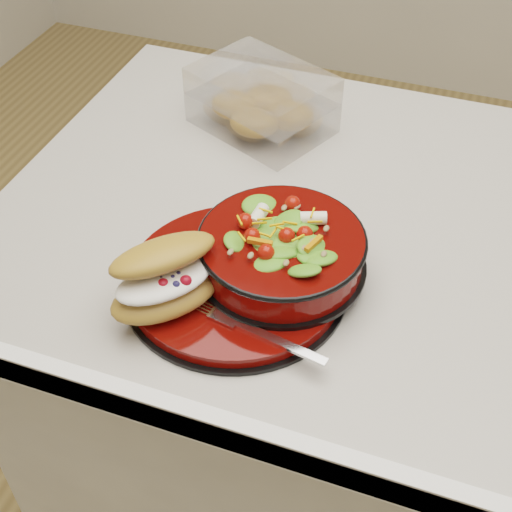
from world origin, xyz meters
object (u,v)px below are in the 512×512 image
(dinner_plate, at_px, (236,281))
(salad_bowl, at_px, (282,247))
(island_counter, at_px, (398,427))
(fork, at_px, (262,334))
(croissant, at_px, (166,279))
(pastry_box, at_px, (262,103))

(dinner_plate, xyz_separation_m, salad_bowl, (0.05, 0.03, 0.04))
(island_counter, xyz_separation_m, fork, (-0.17, -0.25, 0.47))
(island_counter, height_order, croissant, croissant)
(island_counter, relative_size, dinner_plate, 4.41)
(island_counter, height_order, pastry_box, pastry_box)
(island_counter, distance_m, salad_bowl, 0.55)
(salad_bowl, bearing_deg, dinner_plate, -145.45)
(dinner_plate, xyz_separation_m, croissant, (-0.06, -0.07, 0.05))
(salad_bowl, xyz_separation_m, pastry_box, (-0.14, 0.32, -0.01))
(island_counter, relative_size, pastry_box, 5.05)
(croissant, relative_size, fork, 1.07)
(fork, bearing_deg, croissant, 95.35)
(croissant, xyz_separation_m, fork, (0.12, -0.01, -0.04))
(island_counter, xyz_separation_m, pastry_box, (-0.32, 0.18, 0.49))
(salad_bowl, bearing_deg, pastry_box, 113.24)
(dinner_plate, height_order, salad_bowl, salad_bowl)
(island_counter, distance_m, pastry_box, 0.61)
(salad_bowl, relative_size, croissant, 1.32)
(island_counter, relative_size, fork, 8.25)
(dinner_plate, height_order, pastry_box, pastry_box)
(dinner_plate, bearing_deg, salad_bowl, 34.55)
(fork, bearing_deg, pastry_box, 30.11)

